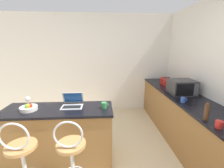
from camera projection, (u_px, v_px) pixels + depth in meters
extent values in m
cube|color=silver|center=(97.00, 64.00, 4.06)|extent=(12.00, 0.06, 2.60)
cube|color=olive|center=(60.00, 137.00, 2.29)|extent=(1.56, 0.53, 0.85)
cube|color=black|center=(58.00, 110.00, 2.18)|extent=(1.59, 0.56, 0.03)
cube|color=olive|center=(182.00, 119.00, 2.86)|extent=(0.63, 3.07, 0.85)
cube|color=black|center=(185.00, 97.00, 2.75)|extent=(0.66, 3.10, 0.03)
cylinder|color=#B7844C|center=(21.00, 147.00, 1.71)|extent=(0.34, 0.34, 0.04)
torus|color=silver|center=(14.00, 137.00, 1.57)|extent=(0.32, 0.02, 0.32)
cylinder|color=silver|center=(73.00, 168.00, 1.82)|extent=(0.04, 0.04, 0.64)
cylinder|color=#B7844C|center=(71.00, 145.00, 1.74)|extent=(0.34, 0.34, 0.04)
torus|color=silver|center=(68.00, 135.00, 1.60)|extent=(0.32, 0.02, 0.32)
cube|color=#B7BABF|center=(72.00, 107.00, 2.23)|extent=(0.31, 0.21, 0.01)
cube|color=black|center=(72.00, 107.00, 2.21)|extent=(0.26, 0.12, 0.00)
cube|color=#B7BABF|center=(73.00, 98.00, 2.31)|extent=(0.31, 0.09, 0.19)
cube|color=#19478C|center=(73.00, 98.00, 2.31)|extent=(0.27, 0.07, 0.16)
cube|color=#2D2D30|center=(182.00, 87.00, 2.83)|extent=(0.45, 0.39, 0.27)
cube|color=black|center=(185.00, 90.00, 2.63)|extent=(0.31, 0.01, 0.22)
cube|color=#4C4C51|center=(196.00, 90.00, 2.65)|extent=(0.09, 0.01, 0.22)
cube|color=red|center=(167.00, 81.00, 3.52)|extent=(0.21, 0.30, 0.16)
cube|color=black|center=(166.00, 78.00, 3.50)|extent=(0.05, 0.21, 0.00)
cube|color=black|center=(169.00, 78.00, 3.51)|extent=(0.05, 0.21, 0.00)
cube|color=black|center=(162.00, 80.00, 3.51)|extent=(0.02, 0.02, 0.02)
cylinder|color=#338447|center=(104.00, 105.00, 2.18)|extent=(0.08, 0.08, 0.09)
torus|color=#338447|center=(108.00, 105.00, 2.19)|extent=(0.01, 0.06, 0.06)
cylinder|color=#2D51AD|center=(183.00, 100.00, 2.41)|extent=(0.07, 0.07, 0.09)
torus|color=#2D51AD|center=(186.00, 99.00, 2.41)|extent=(0.01, 0.06, 0.06)
cylinder|color=silver|center=(29.00, 106.00, 2.28)|extent=(0.06, 0.06, 0.00)
cylinder|color=silver|center=(28.00, 103.00, 2.27)|extent=(0.01, 0.01, 0.08)
sphere|color=silver|center=(28.00, 99.00, 2.25)|extent=(0.07, 0.07, 0.07)
cylinder|color=#4C2D19|center=(206.00, 113.00, 1.82)|extent=(0.06, 0.06, 0.19)
sphere|color=#4C2D19|center=(208.00, 104.00, 1.79)|extent=(0.04, 0.04, 0.04)
cylinder|color=silver|center=(29.00, 108.00, 2.12)|extent=(0.23, 0.23, 0.05)
sphere|color=red|center=(30.00, 106.00, 2.08)|extent=(0.06, 0.06, 0.06)
sphere|color=orange|center=(28.00, 106.00, 2.07)|extent=(0.07, 0.07, 0.07)
sphere|color=#66B233|center=(27.00, 106.00, 2.07)|extent=(0.07, 0.07, 0.07)
cylinder|color=red|center=(219.00, 124.00, 1.65)|extent=(0.07, 0.07, 0.09)
torus|color=red|center=(223.00, 124.00, 1.65)|extent=(0.01, 0.06, 0.06)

